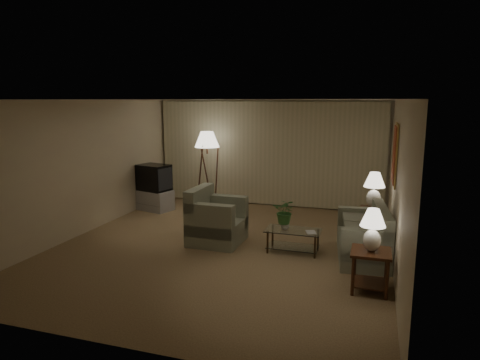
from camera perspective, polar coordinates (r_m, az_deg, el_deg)
name	(u,v)px	position (r m, az deg, el deg)	size (l,w,h in m)	color
ground	(223,246)	(8.13, -2.26, -8.79)	(7.00, 7.00, 0.00)	#A28A59
room_shell	(248,145)	(9.15, 1.02, 4.62)	(6.04, 7.02, 2.72)	beige
sofa	(362,238)	(7.75, 16.01, -7.43)	(1.77, 1.16, 0.71)	gray
armchair	(217,221)	(8.22, -3.06, -5.51)	(1.03, 0.98, 0.84)	gray
side_table_near	(370,263)	(6.45, 17.00, -10.59)	(0.55, 0.55, 0.60)	#381D0F
side_table_far	(372,218)	(8.94, 17.25, -4.80)	(0.49, 0.41, 0.60)	#381D0F
table_lamp_near	(373,226)	(6.28, 17.27, -5.91)	(0.35, 0.35, 0.61)	white
table_lamp_far	(374,187)	(8.80, 17.47, -0.89)	(0.41, 0.41, 0.71)	white
coffee_table	(293,237)	(7.79, 7.08, -7.60)	(0.98, 0.54, 0.41)	silver
tv_cabinet	(155,200)	(10.88, -11.29, -2.63)	(0.97, 0.74, 0.50)	#9B9B9E
crt_tv	(154,178)	(10.77, -11.40, 0.33)	(0.86, 0.72, 0.64)	black
floor_lamp	(207,168)	(10.89, -4.37, 1.63)	(0.63, 0.63, 1.93)	#381D0F
ottoman	(231,206)	(10.38, -1.22, -3.44)	(0.55, 0.55, 0.37)	#AA5039
vase	(285,225)	(7.75, 6.02, -5.96)	(0.16, 0.16, 0.16)	silver
flowers	(285,208)	(7.67, 6.07, -3.72)	(0.41, 0.36, 0.46)	#3A7735
book	(306,232)	(7.61, 8.83, -6.91)	(0.16, 0.22, 0.02)	olive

